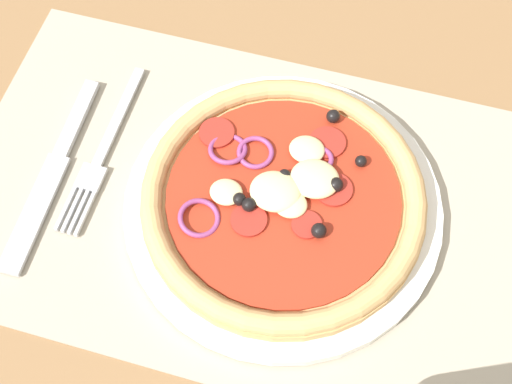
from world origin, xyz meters
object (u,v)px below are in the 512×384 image
fork (101,156)px  knife (52,174)px  pizza (284,195)px  plate (284,205)px

fork → knife: 4.51cm
pizza → fork: pizza is taller
plate → pizza: (0.02, -0.06, 1.69)cm
plate → knife: bearing=6.7°
pizza → knife: bearing=6.9°
pizza → fork: 17.20cm
knife → plate: bearing=95.4°
plate → knife: plate is taller
pizza → fork: (17.08, -0.41, -2.05)cm
plate → pizza: 1.69cm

